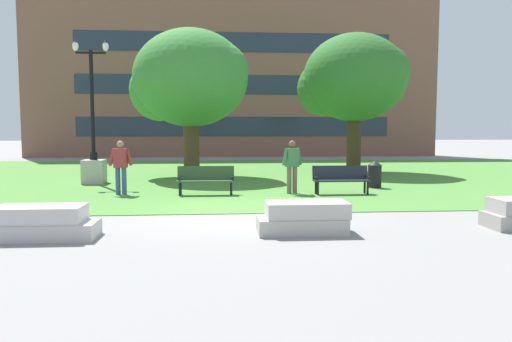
% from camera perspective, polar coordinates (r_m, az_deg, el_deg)
% --- Properties ---
extents(ground_plane, '(140.00, 140.00, 0.00)m').
position_cam_1_polar(ground_plane, '(12.42, -2.53, -4.97)').
color(ground_plane, gray).
extents(grass_lawn, '(40.00, 20.00, 0.02)m').
position_cam_1_polar(grass_lawn, '(22.33, -3.41, -0.49)').
color(grass_lawn, '#4C8438').
rests_on(grass_lawn, ground).
extents(concrete_block_center, '(1.90, 0.90, 0.64)m').
position_cam_1_polar(concrete_block_center, '(10.53, -22.94, -5.48)').
color(concrete_block_center, '#BCB7B2').
rests_on(concrete_block_center, ground).
extents(concrete_block_left, '(1.84, 0.90, 0.64)m').
position_cam_1_polar(concrete_block_left, '(10.28, 5.49, -5.35)').
color(concrete_block_left, '#B2ADA3').
rests_on(concrete_block_left, ground).
extents(park_bench_near_left, '(1.81, 0.55, 0.90)m').
position_cam_1_polar(park_bench_near_left, '(15.87, -5.76, -0.84)').
color(park_bench_near_left, '#284723').
rests_on(park_bench_near_left, grass_lawn).
extents(park_bench_near_right, '(1.80, 0.53, 0.90)m').
position_cam_1_polar(park_bench_near_right, '(16.20, 9.68, -0.77)').
color(park_bench_near_right, '#1E232D').
rests_on(park_bench_near_right, grass_lawn).
extents(lamp_post_left, '(1.32, 0.80, 5.40)m').
position_cam_1_polar(lamp_post_left, '(19.89, -18.07, 1.76)').
color(lamp_post_left, '#ADA89E').
rests_on(lamp_post_left, grass_lawn).
extents(tree_far_left, '(5.11, 4.86, 6.29)m').
position_cam_1_polar(tree_far_left, '(21.70, -7.63, 10.31)').
color(tree_far_left, '#4C3823').
rests_on(tree_far_left, grass_lawn).
extents(tree_near_left, '(5.05, 4.81, 6.50)m').
position_cam_1_polar(tree_near_left, '(24.16, 11.08, 10.27)').
color(tree_near_left, '#42301E').
rests_on(tree_near_left, grass_lawn).
extents(trash_bin, '(0.49, 0.49, 0.96)m').
position_cam_1_polar(trash_bin, '(18.12, 13.40, -0.34)').
color(trash_bin, black).
rests_on(trash_bin, grass_lawn).
extents(person_bystander_near_lawn, '(0.72, 0.43, 1.71)m').
position_cam_1_polar(person_bystander_near_lawn, '(16.08, 4.15, 0.84)').
color(person_bystander_near_lawn, brown).
rests_on(person_bystander_near_lawn, grass_lawn).
extents(person_bystander_far_lawn, '(0.76, 0.29, 1.71)m').
position_cam_1_polar(person_bystander_far_lawn, '(16.34, -15.21, 0.74)').
color(person_bystander_far_lawn, '#384C7A').
rests_on(person_bystander_far_lawn, grass_lawn).
extents(building_facade_distant, '(30.04, 1.03, 12.69)m').
position_cam_1_polar(building_facade_distant, '(36.98, -2.47, 11.52)').
color(building_facade_distant, brown).
rests_on(building_facade_distant, ground).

